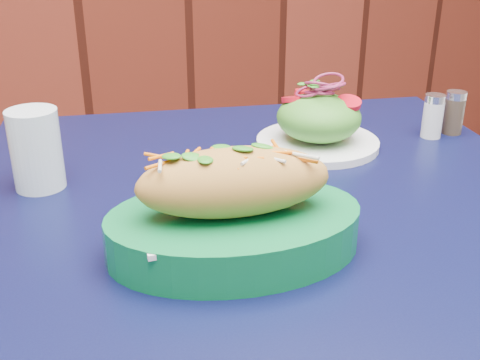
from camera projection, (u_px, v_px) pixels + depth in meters
name	position (u px, v px, depth m)	size (l,w,h in m)	color
cafe_table	(268.00, 253.00, 0.83)	(0.97, 0.97, 0.75)	black
banh_mi_basket	(234.00, 212.00, 0.65)	(0.31, 0.24, 0.13)	#0B6C35
salad_plate	(318.00, 122.00, 0.94)	(0.19, 0.19, 0.11)	white
water_glass	(36.00, 149.00, 0.80)	(0.07, 0.07, 0.11)	silver
salt_shaker	(433.00, 116.00, 0.99)	(0.03, 0.03, 0.07)	white
pepper_shaker	(454.00, 113.00, 1.00)	(0.03, 0.03, 0.07)	#3F3326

